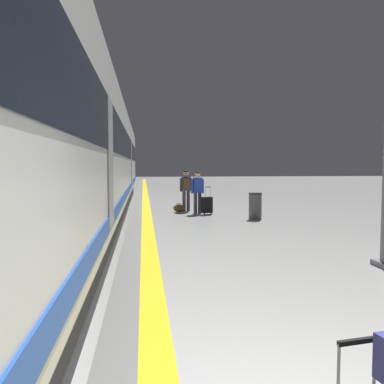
{
  "coord_description": "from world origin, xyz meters",
  "views": [
    {
      "loc": [
        -1.32,
        -1.77,
        1.89
      ],
      "look_at": [
        -0.57,
        4.58,
        1.46
      ],
      "focal_mm": 38.62,
      "sensor_mm": 36.0,
      "label": 1
    }
  ],
  "objects_px": {
    "passenger_mid": "(198,189)",
    "waste_bin": "(255,206)",
    "duffel_bag_near": "(179,208)",
    "suitcase_mid": "(207,205)",
    "passenger_near": "(186,187)",
    "high_speed_train": "(72,142)"
  },
  "relations": [
    {
      "from": "passenger_mid",
      "to": "waste_bin",
      "type": "distance_m",
      "value": 2.54
    },
    {
      "from": "duffel_bag_near",
      "to": "suitcase_mid",
      "type": "bearing_deg",
      "value": -42.95
    },
    {
      "from": "duffel_bag_near",
      "to": "passenger_mid",
      "type": "relative_size",
      "value": 0.27
    },
    {
      "from": "passenger_near",
      "to": "passenger_mid",
      "type": "distance_m",
      "value": 0.94
    },
    {
      "from": "high_speed_train",
      "to": "duffel_bag_near",
      "type": "distance_m",
      "value": 5.94
    },
    {
      "from": "passenger_mid",
      "to": "suitcase_mid",
      "type": "relative_size",
      "value": 1.55
    },
    {
      "from": "high_speed_train",
      "to": "passenger_near",
      "type": "distance_m",
      "value": 6.05
    },
    {
      "from": "duffel_bag_near",
      "to": "passenger_mid",
      "type": "distance_m",
      "value": 1.21
    },
    {
      "from": "duffel_bag_near",
      "to": "suitcase_mid",
      "type": "distance_m",
      "value": 1.36
    },
    {
      "from": "passenger_near",
      "to": "passenger_mid",
      "type": "bearing_deg",
      "value": -68.5
    },
    {
      "from": "duffel_bag_near",
      "to": "suitcase_mid",
      "type": "relative_size",
      "value": 0.42
    },
    {
      "from": "waste_bin",
      "to": "passenger_near",
      "type": "bearing_deg",
      "value": 128.88
    },
    {
      "from": "high_speed_train",
      "to": "waste_bin",
      "type": "bearing_deg",
      "value": 18.31
    },
    {
      "from": "high_speed_train",
      "to": "waste_bin",
      "type": "distance_m",
      "value": 6.44
    },
    {
      "from": "passenger_near",
      "to": "passenger_mid",
      "type": "height_order",
      "value": "passenger_near"
    },
    {
      "from": "duffel_bag_near",
      "to": "waste_bin",
      "type": "bearing_deg",
      "value": -44.25
    },
    {
      "from": "suitcase_mid",
      "to": "waste_bin",
      "type": "relative_size",
      "value": 1.15
    },
    {
      "from": "passenger_near",
      "to": "suitcase_mid",
      "type": "xyz_separation_m",
      "value": [
        0.66,
        -1.17,
        -0.62
      ]
    },
    {
      "from": "passenger_near",
      "to": "waste_bin",
      "type": "distance_m",
      "value": 3.42
    },
    {
      "from": "high_speed_train",
      "to": "duffel_bag_near",
      "type": "xyz_separation_m",
      "value": [
        3.36,
        4.3,
        -2.35
      ]
    },
    {
      "from": "high_speed_train",
      "to": "passenger_mid",
      "type": "relative_size",
      "value": 21.19
    },
    {
      "from": "high_speed_train",
      "to": "duffel_bag_near",
      "type": "height_order",
      "value": "high_speed_train"
    }
  ]
}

